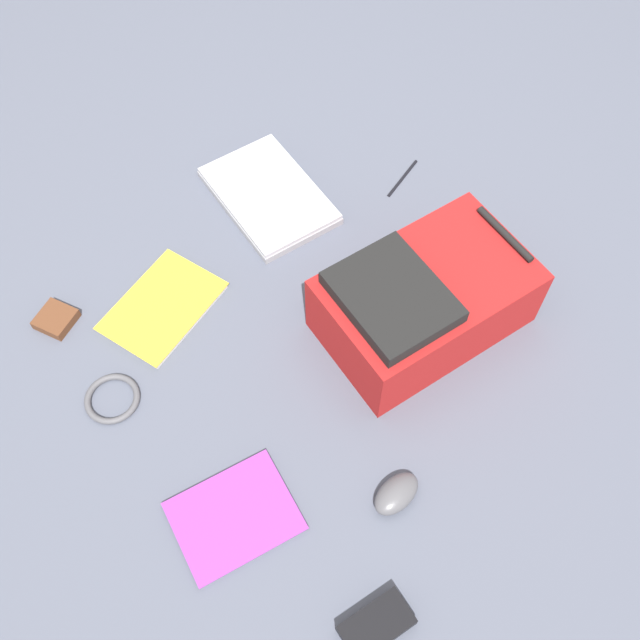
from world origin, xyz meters
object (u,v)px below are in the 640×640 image
object	(u,v)px
backpack	(423,301)
book_manual	(234,517)
laptop	(269,196)
earbud_pouch	(56,319)
book_blue	(163,307)
pen_black	(403,177)
computer_mouse	(396,494)
cable_coil	(112,399)
power_brick	(376,625)

from	to	relation	value
backpack	book_manual	bearing A→B (deg)	-87.62
backpack	book_manual	world-z (taller)	backpack
laptop	earbud_pouch	bearing A→B (deg)	-98.67
backpack	book_blue	bearing A→B (deg)	-140.07
pen_black	book_blue	bearing A→B (deg)	-101.57
computer_mouse	cable_coil	bearing A→B (deg)	-153.62
laptop	computer_mouse	bearing A→B (deg)	-26.43
book_blue	computer_mouse	size ratio (longest dim) A/B	2.77
computer_mouse	pen_black	size ratio (longest dim) A/B	0.73
power_brick	earbud_pouch	world-z (taller)	power_brick
power_brick	earbud_pouch	distance (m)	0.97
computer_mouse	power_brick	xyz separation A→B (m)	(0.13, -0.21, -0.01)
book_manual	earbud_pouch	world-z (taller)	earbud_pouch
laptop	power_brick	xyz separation A→B (m)	(0.88, -0.58, -0.00)
cable_coil	pen_black	world-z (taller)	cable_coil
book_manual	book_blue	size ratio (longest dim) A/B	0.94
book_blue	book_manual	bearing A→B (deg)	-24.53
cable_coil	power_brick	distance (m)	0.72
laptop	cable_coil	xyz separation A→B (m)	(0.16, -0.63, -0.01)
pen_black	earbud_pouch	size ratio (longest dim) A/B	1.86
cable_coil	power_brick	world-z (taller)	power_brick
book_manual	cable_coil	distance (m)	0.38
computer_mouse	book_manual	bearing A→B (deg)	-126.62
book_manual	pen_black	distance (m)	0.98
laptop	computer_mouse	world-z (taller)	computer_mouse
pen_black	earbud_pouch	xyz separation A→B (m)	(-0.29, -0.89, 0.01)
laptop	book_blue	xyz separation A→B (m)	(0.06, -0.41, -0.01)
power_brick	laptop	bearing A→B (deg)	146.50
book_blue	power_brick	world-z (taller)	power_brick
laptop	power_brick	distance (m)	1.06
book_blue	computer_mouse	xyz separation A→B (m)	(0.69, 0.03, 0.01)
computer_mouse	pen_black	distance (m)	0.86
laptop	backpack	bearing A→B (deg)	-2.44
laptop	pen_black	world-z (taller)	laptop
cable_coil	computer_mouse	bearing A→B (deg)	24.00
earbud_pouch	power_brick	bearing A→B (deg)	0.86
book_blue	computer_mouse	bearing A→B (deg)	2.77
cable_coil	book_manual	bearing A→B (deg)	1.15
cable_coil	book_blue	bearing A→B (deg)	113.96
computer_mouse	power_brick	size ratio (longest dim) A/B	0.82
power_brick	pen_black	distance (m)	1.11
cable_coil	earbud_pouch	size ratio (longest dim) A/B	1.52
computer_mouse	pen_black	world-z (taller)	computer_mouse
backpack	cable_coil	bearing A→B (deg)	-120.26
book_blue	computer_mouse	world-z (taller)	computer_mouse
book_manual	cable_coil	size ratio (longest dim) A/B	2.33
book_blue	pen_black	xyz separation A→B (m)	(0.14, 0.70, -0.00)
backpack	book_manual	xyz separation A→B (m)	(0.03, -0.60, -0.09)
book_manual	computer_mouse	bearing A→B (deg)	50.99
computer_mouse	cable_coil	xyz separation A→B (m)	(-0.59, -0.26, -0.01)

